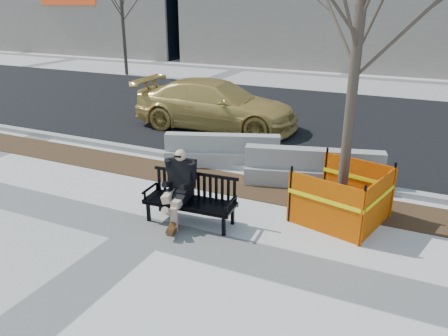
# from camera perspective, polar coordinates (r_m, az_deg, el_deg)

# --- Properties ---
(ground) EXTENTS (120.00, 120.00, 0.00)m
(ground) POSITION_cam_1_polar(r_m,az_deg,el_deg) (7.97, -9.83, -8.12)
(ground) COLOR beige
(ground) RESTS_ON ground
(mulch_strip) EXTENTS (40.00, 1.20, 0.02)m
(mulch_strip) POSITION_cam_1_polar(r_m,az_deg,el_deg) (9.98, -1.39, -1.62)
(mulch_strip) COLOR #47301C
(mulch_strip) RESTS_ON ground
(asphalt_street) EXTENTS (60.00, 10.40, 0.01)m
(asphalt_street) POSITION_cam_1_polar(r_m,az_deg,el_deg) (15.50, 8.94, 6.37)
(asphalt_street) COLOR black
(asphalt_street) RESTS_ON ground
(curb) EXTENTS (60.00, 0.25, 0.12)m
(curb) POSITION_cam_1_polar(r_m,az_deg,el_deg) (10.76, 0.86, 0.40)
(curb) COLOR #9E9B93
(curb) RESTS_ON ground
(bench) EXTENTS (1.75, 0.72, 0.91)m
(bench) POSITION_cam_1_polar(r_m,az_deg,el_deg) (8.19, -4.36, -7.03)
(bench) COLOR black
(bench) RESTS_ON ground
(seated_man) EXTENTS (0.65, 1.01, 1.36)m
(seated_man) POSITION_cam_1_polar(r_m,az_deg,el_deg) (8.32, -5.65, -6.60)
(seated_man) COLOR black
(seated_man) RESTS_ON ground
(tree_fence) EXTENTS (2.63, 2.63, 5.42)m
(tree_fence) POSITION_cam_1_polar(r_m,az_deg,el_deg) (8.56, 14.66, -6.39)
(tree_fence) COLOR #FF7200
(tree_fence) RESTS_ON ground
(sedan) EXTENTS (5.30, 2.40, 1.51)m
(sedan) POSITION_cam_1_polar(r_m,az_deg,el_deg) (14.16, -1.02, 5.22)
(sedan) COLOR gold
(sedan) RESTS_ON ground
(jersey_barrier_left) EXTENTS (2.81, 1.49, 0.80)m
(jersey_barrier_left) POSITION_cam_1_polar(r_m,az_deg,el_deg) (10.91, -0.23, 0.38)
(jersey_barrier_left) COLOR #98958E
(jersey_barrier_left) RESTS_ON ground
(jersey_barrier_right) EXTENTS (3.02, 1.34, 0.85)m
(jersey_barrier_right) POSITION_cam_1_polar(r_m,az_deg,el_deg) (9.93, 11.28, -2.18)
(jersey_barrier_right) COLOR gray
(jersey_barrier_right) RESTS_ON ground
(far_tree_left) EXTENTS (2.64, 2.64, 5.40)m
(far_tree_left) POSITION_cam_1_polar(r_m,az_deg,el_deg) (25.27, -12.46, 11.71)
(far_tree_left) COLOR #44392C
(far_tree_left) RESTS_ON ground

